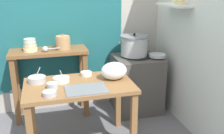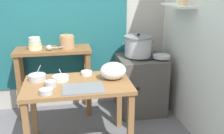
{
  "view_description": "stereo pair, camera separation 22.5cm",
  "coord_description": "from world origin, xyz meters",
  "px_view_note": "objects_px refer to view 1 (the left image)",
  "views": [
    {
      "loc": [
        -0.27,
        -2.42,
        1.7
      ],
      "look_at": [
        0.44,
        0.19,
        0.82
      ],
      "focal_mm": 41.59,
      "sensor_mm": 36.0,
      "label": 1
    },
    {
      "loc": [
        -0.05,
        -2.47,
        1.7
      ],
      "look_at": [
        0.44,
        0.19,
        0.82
      ],
      "focal_mm": 41.59,
      "sensor_mm": 36.0,
      "label": 2
    }
  ],
  "objects_px": {
    "steamer_pot": "(134,45)",
    "wide_pan": "(157,55)",
    "prep_bowl_3": "(53,85)",
    "clay_pot": "(63,43)",
    "prep_table": "(79,94)",
    "prep_bowl_1": "(61,79)",
    "prep_bowl_4": "(86,74)",
    "back_shelf_table": "(50,67)",
    "bowl_stack_enamel": "(30,45)",
    "ladle": "(46,49)",
    "stove_block": "(136,83)",
    "prep_bowl_2": "(50,93)",
    "plastic_bag": "(114,71)",
    "serving_tray": "(86,89)",
    "prep_bowl_0": "(37,79)"
  },
  "relations": [
    {
      "from": "plastic_bag",
      "to": "back_shelf_table",
      "type": "bearing_deg",
      "value": 130.56
    },
    {
      "from": "prep_bowl_1",
      "to": "prep_bowl_4",
      "type": "height_order",
      "value": "prep_bowl_1"
    },
    {
      "from": "bowl_stack_enamel",
      "to": "ladle",
      "type": "relative_size",
      "value": 0.55
    },
    {
      "from": "steamer_pot",
      "to": "prep_bowl_4",
      "type": "distance_m",
      "value": 0.87
    },
    {
      "from": "prep_bowl_2",
      "to": "bowl_stack_enamel",
      "type": "bearing_deg",
      "value": 99.88
    },
    {
      "from": "clay_pot",
      "to": "back_shelf_table",
      "type": "bearing_deg",
      "value": -180.0
    },
    {
      "from": "back_shelf_table",
      "to": "serving_tray",
      "type": "xyz_separation_m",
      "value": [
        0.31,
        -0.96,
        0.05
      ]
    },
    {
      "from": "wide_pan",
      "to": "prep_bowl_4",
      "type": "xyz_separation_m",
      "value": [
        -0.99,
        -0.3,
        -0.06
      ]
    },
    {
      "from": "steamer_pot",
      "to": "wide_pan",
      "type": "height_order",
      "value": "steamer_pot"
    },
    {
      "from": "steamer_pot",
      "to": "plastic_bag",
      "type": "relative_size",
      "value": 1.5
    },
    {
      "from": "bowl_stack_enamel",
      "to": "prep_bowl_4",
      "type": "xyz_separation_m",
      "value": [
        0.59,
        -0.56,
        -0.23
      ]
    },
    {
      "from": "clay_pot",
      "to": "plastic_bag",
      "type": "height_order",
      "value": "clay_pot"
    },
    {
      "from": "bowl_stack_enamel",
      "to": "prep_bowl_2",
      "type": "relative_size",
      "value": 1.36
    },
    {
      "from": "serving_tray",
      "to": "wide_pan",
      "type": "height_order",
      "value": "wide_pan"
    },
    {
      "from": "prep_bowl_0",
      "to": "prep_bowl_3",
      "type": "distance_m",
      "value": 0.25
    },
    {
      "from": "clay_pot",
      "to": "plastic_bag",
      "type": "bearing_deg",
      "value": -58.53
    },
    {
      "from": "clay_pot",
      "to": "prep_bowl_4",
      "type": "bearing_deg",
      "value": -71.07
    },
    {
      "from": "plastic_bag",
      "to": "prep_bowl_0",
      "type": "relative_size",
      "value": 1.55
    },
    {
      "from": "prep_table",
      "to": "clay_pot",
      "type": "distance_m",
      "value": 0.87
    },
    {
      "from": "steamer_pot",
      "to": "wide_pan",
      "type": "xyz_separation_m",
      "value": [
        0.27,
        -0.15,
        -0.12
      ]
    },
    {
      "from": "back_shelf_table",
      "to": "prep_bowl_3",
      "type": "bearing_deg",
      "value": -90.2
    },
    {
      "from": "stove_block",
      "to": "prep_bowl_1",
      "type": "xyz_separation_m",
      "value": [
        -1.04,
        -0.55,
        0.36
      ]
    },
    {
      "from": "wide_pan",
      "to": "prep_bowl_0",
      "type": "bearing_deg",
      "value": -166.0
    },
    {
      "from": "prep_table",
      "to": "steamer_pot",
      "type": "distance_m",
      "value": 1.12
    },
    {
      "from": "prep_bowl_0",
      "to": "steamer_pot",
      "type": "bearing_deg",
      "value": 22.94
    },
    {
      "from": "steamer_pot",
      "to": "prep_bowl_3",
      "type": "xyz_separation_m",
      "value": [
        -1.1,
        -0.73,
        -0.16
      ]
    },
    {
      "from": "back_shelf_table",
      "to": "stove_block",
      "type": "relative_size",
      "value": 1.23
    },
    {
      "from": "steamer_pot",
      "to": "plastic_bag",
      "type": "distance_m",
      "value": 0.79
    },
    {
      "from": "bowl_stack_enamel",
      "to": "prep_bowl_0",
      "type": "xyz_separation_m",
      "value": [
        0.07,
        -0.63,
        -0.22
      ]
    },
    {
      "from": "clay_pot",
      "to": "ladle",
      "type": "relative_size",
      "value": 0.62
    },
    {
      "from": "plastic_bag",
      "to": "prep_bowl_3",
      "type": "height_order",
      "value": "plastic_bag"
    },
    {
      "from": "prep_bowl_1",
      "to": "prep_bowl_4",
      "type": "distance_m",
      "value": 0.31
    },
    {
      "from": "steamer_pot",
      "to": "ladle",
      "type": "bearing_deg",
      "value": 178.67
    },
    {
      "from": "back_shelf_table",
      "to": "clay_pot",
      "type": "distance_m",
      "value": 0.35
    },
    {
      "from": "clay_pot",
      "to": "wide_pan",
      "type": "relative_size",
      "value": 0.87
    },
    {
      "from": "prep_table",
      "to": "prep_bowl_1",
      "type": "relative_size",
      "value": 6.5
    },
    {
      "from": "prep_table",
      "to": "prep_bowl_1",
      "type": "distance_m",
      "value": 0.24
    },
    {
      "from": "prep_bowl_1",
      "to": "stove_block",
      "type": "bearing_deg",
      "value": 28.01
    },
    {
      "from": "steamer_pot",
      "to": "prep_bowl_1",
      "type": "xyz_separation_m",
      "value": [
        -1.0,
        -0.58,
        -0.17
      ]
    },
    {
      "from": "clay_pot",
      "to": "prep_bowl_4",
      "type": "height_order",
      "value": "clay_pot"
    },
    {
      "from": "clay_pot",
      "to": "prep_bowl_2",
      "type": "relative_size",
      "value": 1.52
    },
    {
      "from": "back_shelf_table",
      "to": "plastic_bag",
      "type": "bearing_deg",
      "value": -49.44
    },
    {
      "from": "prep_bowl_1",
      "to": "prep_bowl_3",
      "type": "height_order",
      "value": "prep_bowl_1"
    },
    {
      "from": "steamer_pot",
      "to": "prep_bowl_2",
      "type": "distance_m",
      "value": 1.46
    },
    {
      "from": "back_shelf_table",
      "to": "ladle",
      "type": "xyz_separation_m",
      "value": [
        -0.02,
        -0.08,
        0.26
      ]
    },
    {
      "from": "back_shelf_table",
      "to": "bowl_stack_enamel",
      "type": "bearing_deg",
      "value": -179.24
    },
    {
      "from": "ladle",
      "to": "plastic_bag",
      "type": "xyz_separation_m",
      "value": [
        0.67,
        -0.67,
        -0.12
      ]
    },
    {
      "from": "stove_block",
      "to": "bowl_stack_enamel",
      "type": "xyz_separation_m",
      "value": [
        -1.35,
        0.13,
        0.59
      ]
    },
    {
      "from": "back_shelf_table",
      "to": "prep_bowl_4",
      "type": "xyz_separation_m",
      "value": [
        0.38,
        -0.56,
        0.06
      ]
    },
    {
      "from": "stove_block",
      "to": "wide_pan",
      "type": "distance_m",
      "value": 0.49
    }
  ]
}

